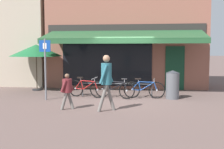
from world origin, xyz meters
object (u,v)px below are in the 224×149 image
Objects in this scene: bicycle_red at (86,88)px; litter_bin at (173,85)px; bicycle_blue at (144,89)px; bicycle_black at (114,89)px; pedestrian_adult at (106,77)px; cafe_parasol at (36,51)px; parking_sign at (45,63)px; pedestrian_child at (67,88)px.

bicycle_red is 3.45m from litter_bin.
bicycle_blue is 1.46× the size of litter_bin.
bicycle_black is 1.02× the size of bicycle_blue.
bicycle_black is at bearing -100.84° from pedestrian_adult.
bicycle_blue is 5.54m from cafe_parasol.
litter_bin reaches higher than bicycle_blue.
pedestrian_child is at bearing -50.54° from parking_sign.
bicycle_blue is at bearing -125.99° from pedestrian_adult.
litter_bin is (1.11, -0.05, 0.21)m from bicycle_blue.
cafe_parasol is at bearing -57.48° from pedestrian_adult.
cafe_parasol is (-2.64, 4.00, 1.19)m from pedestrian_child.
cafe_parasol is at bearing 174.90° from bicycle_black.
bicycle_black is 0.95× the size of pedestrian_adult.
parking_sign reaches higher than bicycle_black.
bicycle_red is 0.98× the size of bicycle_black.
pedestrian_child is (-0.12, -2.33, 0.33)m from bicycle_red.
pedestrian_adult is 3.11m from parking_sign.
parking_sign is at bearing -146.05° from bicycle_black.
pedestrian_adult is at bearing -71.21° from bicycle_black.
pedestrian_adult is 5.72m from cafe_parasol.
litter_bin is at bearing 20.53° from bicycle_black.
litter_bin is at bearing -143.82° from pedestrian_adult.
bicycle_red is 1.15m from bicycle_black.
cafe_parasol reaches higher than litter_bin.
parking_sign is at bearing -49.24° from pedestrian_child.
bicycle_red is 3.57m from cafe_parasol.
cafe_parasol is (-5.09, 1.54, 1.54)m from bicycle_blue.
pedestrian_child is at bearing -135.22° from bicycle_blue.
litter_bin is (3.57, 2.41, -0.13)m from pedestrian_child.
bicycle_black is 2.89m from parking_sign.
pedestrian_child is 1.04× the size of litter_bin.
pedestrian_adult is 1.35m from pedestrian_child.
bicycle_red is 0.71× the size of parking_sign.
bicycle_black is 2.51m from pedestrian_adult.
pedestrian_child reaches higher than litter_bin.
bicycle_black is at bearing -117.46° from pedestrian_child.
pedestrian_adult is 0.72× the size of cafe_parasol.
pedestrian_child is (-2.46, -2.46, 0.35)m from bicycle_blue.
pedestrian_child is 0.48× the size of cafe_parasol.
parking_sign is (-1.31, 1.59, 0.74)m from pedestrian_child.
pedestrian_child is at bearing -146.00° from litter_bin.
bicycle_black is 1.49× the size of litter_bin.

